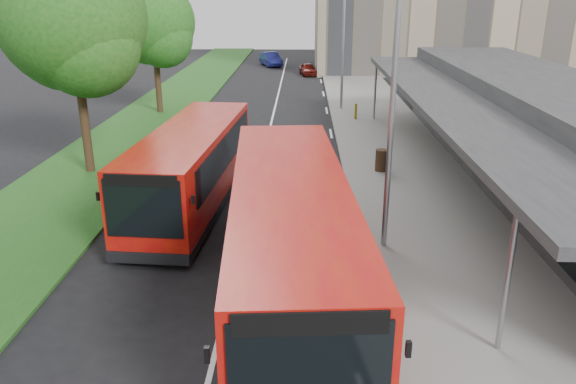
{
  "coord_description": "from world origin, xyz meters",
  "views": [
    {
      "loc": [
        1.79,
        -13.0,
        7.2
      ],
      "look_at": [
        1.38,
        2.73,
        1.5
      ],
      "focal_mm": 35.0,
      "sensor_mm": 36.0,
      "label": 1
    }
  ],
  "objects_px": {
    "bus_second": "(192,168)",
    "car_near": "(308,69)",
    "lamp_post_near": "(390,88)",
    "litter_bin": "(381,160)",
    "lamp_post_far": "(342,33)",
    "bus_main": "(290,241)",
    "car_far": "(271,59)",
    "tree_far": "(154,28)",
    "bollard": "(356,111)",
    "tree_mid": "(73,26)"
  },
  "relations": [
    {
      "from": "lamp_post_far",
      "to": "car_near",
      "type": "relative_size",
      "value": 2.55
    },
    {
      "from": "lamp_post_far",
      "to": "car_far",
      "type": "relative_size",
      "value": 1.98
    },
    {
      "from": "bus_main",
      "to": "litter_bin",
      "type": "bearing_deg",
      "value": 66.71
    },
    {
      "from": "tree_mid",
      "to": "car_far",
      "type": "bearing_deg",
      "value": 80.83
    },
    {
      "from": "lamp_post_far",
      "to": "bus_main",
      "type": "relative_size",
      "value": 0.72
    },
    {
      "from": "lamp_post_far",
      "to": "car_far",
      "type": "distance_m",
      "value": 22.73
    },
    {
      "from": "tree_far",
      "to": "bollard",
      "type": "distance_m",
      "value": 12.84
    },
    {
      "from": "tree_mid",
      "to": "bus_second",
      "type": "distance_m",
      "value": 7.66
    },
    {
      "from": "tree_mid",
      "to": "litter_bin",
      "type": "distance_m",
      "value": 13.15
    },
    {
      "from": "bus_main",
      "to": "car_near",
      "type": "xyz_separation_m",
      "value": [
        0.7,
        38.37,
        -1.06
      ]
    },
    {
      "from": "tree_mid",
      "to": "bus_main",
      "type": "bearing_deg",
      "value": -49.54
    },
    {
      "from": "lamp_post_near",
      "to": "bus_main",
      "type": "relative_size",
      "value": 0.72
    },
    {
      "from": "tree_mid",
      "to": "lamp_post_near",
      "type": "relative_size",
      "value": 1.13
    },
    {
      "from": "bus_main",
      "to": "tree_far",
      "type": "bearing_deg",
      "value": 107.03
    },
    {
      "from": "lamp_post_near",
      "to": "litter_bin",
      "type": "height_order",
      "value": "lamp_post_near"
    },
    {
      "from": "lamp_post_near",
      "to": "litter_bin",
      "type": "xyz_separation_m",
      "value": [
        0.92,
        7.15,
        -4.12
      ]
    },
    {
      "from": "lamp_post_near",
      "to": "car_near",
      "type": "xyz_separation_m",
      "value": [
        -1.89,
        35.4,
        -4.18
      ]
    },
    {
      "from": "bus_main",
      "to": "litter_bin",
      "type": "xyz_separation_m",
      "value": [
        3.51,
        10.12,
        -1.0
      ]
    },
    {
      "from": "tree_far",
      "to": "car_near",
      "type": "relative_size",
      "value": 2.5
    },
    {
      "from": "car_near",
      "to": "bus_second",
      "type": "bearing_deg",
      "value": -107.11
    },
    {
      "from": "bus_second",
      "to": "bollard",
      "type": "relative_size",
      "value": 11.23
    },
    {
      "from": "tree_far",
      "to": "litter_bin",
      "type": "relative_size",
      "value": 8.79
    },
    {
      "from": "car_near",
      "to": "car_far",
      "type": "distance_m",
      "value": 7.25
    },
    {
      "from": "tree_mid",
      "to": "tree_far",
      "type": "height_order",
      "value": "tree_mid"
    },
    {
      "from": "lamp_post_near",
      "to": "car_far",
      "type": "height_order",
      "value": "lamp_post_near"
    },
    {
      "from": "bus_second",
      "to": "litter_bin",
      "type": "relative_size",
      "value": 11.12
    },
    {
      "from": "lamp_post_far",
      "to": "car_near",
      "type": "bearing_deg",
      "value": 96.99
    },
    {
      "from": "lamp_post_near",
      "to": "bollard",
      "type": "height_order",
      "value": "lamp_post_near"
    },
    {
      "from": "tree_mid",
      "to": "car_far",
      "type": "relative_size",
      "value": 2.24
    },
    {
      "from": "litter_bin",
      "to": "lamp_post_far",
      "type": "bearing_deg",
      "value": 94.1
    },
    {
      "from": "car_near",
      "to": "car_far",
      "type": "xyz_separation_m",
      "value": [
        -3.65,
        6.27,
        0.13
      ]
    },
    {
      "from": "lamp_post_far",
      "to": "bus_main",
      "type": "bearing_deg",
      "value": -96.43
    },
    {
      "from": "litter_bin",
      "to": "car_near",
      "type": "distance_m",
      "value": 28.39
    },
    {
      "from": "bus_main",
      "to": "lamp_post_far",
      "type": "bearing_deg",
      "value": 79.4
    },
    {
      "from": "lamp_post_far",
      "to": "bus_second",
      "type": "distance_m",
      "value": 18.05
    },
    {
      "from": "lamp_post_far",
      "to": "litter_bin",
      "type": "xyz_separation_m",
      "value": [
        0.92,
        -12.85,
        -4.12
      ]
    },
    {
      "from": "litter_bin",
      "to": "bollard",
      "type": "height_order",
      "value": "litter_bin"
    },
    {
      "from": "litter_bin",
      "to": "car_far",
      "type": "xyz_separation_m",
      "value": [
        -6.46,
        34.52,
        0.07
      ]
    },
    {
      "from": "lamp_post_near",
      "to": "car_far",
      "type": "xyz_separation_m",
      "value": [
        -5.54,
        41.67,
        -4.05
      ]
    },
    {
      "from": "lamp_post_far",
      "to": "litter_bin",
      "type": "bearing_deg",
      "value": -85.9
    },
    {
      "from": "bus_main",
      "to": "car_near",
      "type": "bearing_deg",
      "value": 84.79
    },
    {
      "from": "lamp_post_near",
      "to": "bus_main",
      "type": "bearing_deg",
      "value": -131.11
    },
    {
      "from": "bus_second",
      "to": "car_near",
      "type": "bearing_deg",
      "value": 86.64
    },
    {
      "from": "lamp_post_far",
      "to": "litter_bin",
      "type": "relative_size",
      "value": 8.98
    },
    {
      "from": "bollard",
      "to": "car_far",
      "type": "relative_size",
      "value": 0.22
    },
    {
      "from": "tree_mid",
      "to": "car_near",
      "type": "xyz_separation_m",
      "value": [
        9.24,
        28.35,
        -5.32
      ]
    },
    {
      "from": "lamp_post_near",
      "to": "litter_bin",
      "type": "relative_size",
      "value": 8.98
    },
    {
      "from": "lamp_post_near",
      "to": "tree_far",
      "type": "bearing_deg",
      "value": 120.29
    },
    {
      "from": "lamp_post_near",
      "to": "bollard",
      "type": "relative_size",
      "value": 9.06
    },
    {
      "from": "lamp_post_near",
      "to": "lamp_post_far",
      "type": "distance_m",
      "value": 20.0
    }
  ]
}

